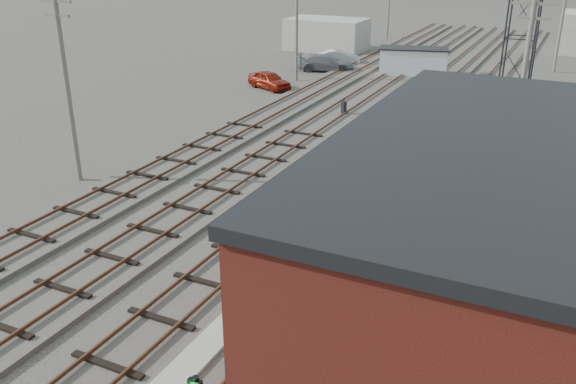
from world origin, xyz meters
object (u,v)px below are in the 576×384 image
Objects in this scene: car_grey at (326,63)px; switch_stand at (344,108)px; car_red at (269,80)px; car_silver at (338,57)px; site_trailer at (413,62)px.

switch_stand is at bearing -171.93° from car_grey.
car_silver is at bearing 18.05° from car_red.
car_red reaches higher than switch_stand.
site_trailer is 7.95m from car_silver.
car_red is at bearing 149.63° from car_silver.
switch_stand is 14.50m from site_trailer.
site_trailer is at bearing -100.20° from car_grey.
site_trailer reaches higher than car_grey.
site_trailer is 1.24× the size of car_grey.
car_silver reaches higher than switch_stand.
car_red is (-8.84, -9.50, -0.53)m from site_trailer.
car_red is (-8.14, 4.97, 0.13)m from switch_stand.
site_trailer reaches higher than car_red.
switch_stand is at bearing -107.57° from site_trailer.
car_grey reaches higher than car_silver.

